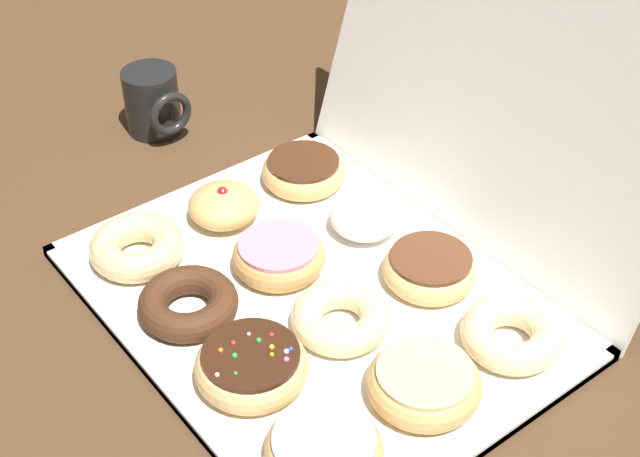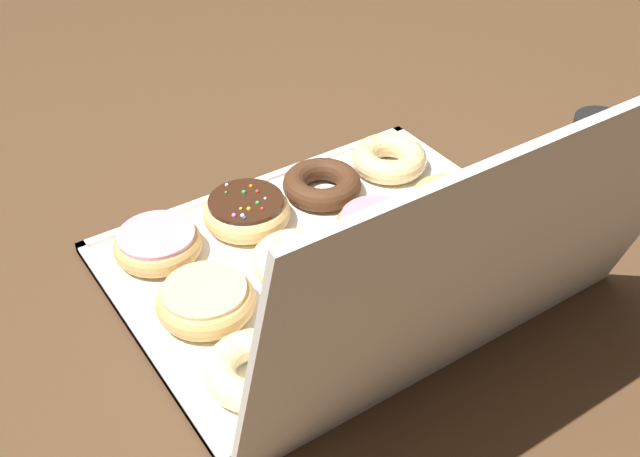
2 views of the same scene
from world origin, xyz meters
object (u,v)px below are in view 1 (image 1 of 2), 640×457
Objects in this scene: pink_frosted_donut_5 at (276,257)px; chocolate_frosted_donut_10 at (430,268)px; donut_box at (313,302)px; pink_frosted_donut_3 at (324,450)px; cruller_donut_0 at (137,246)px; jelly_filled_donut_4 at (225,205)px; powdered_filled_donut_9 at (365,217)px; coffee_mug at (153,101)px; cruller_donut_6 at (341,317)px; cruller_donut_11 at (512,333)px; glazed_ring_donut_7 at (424,383)px; chocolate_frosted_donut_8 at (303,171)px; chocolate_cake_ring_donut_1 at (188,303)px; sprinkle_donut_2 at (251,366)px.

pink_frosted_donut_5 is 0.18m from chocolate_frosted_donut_10.
donut_box is 4.74× the size of pink_frosted_donut_3.
cruller_donut_0 is 0.35m from chocolate_frosted_donut_10.
chocolate_frosted_donut_10 reaches higher than donut_box.
pink_frosted_donut_5 is at bearing 45.72° from cruller_donut_0.
jelly_filled_donut_4 is (-0.00, 0.13, 0.00)m from cruller_donut_0.
coffee_mug is (-0.37, -0.08, 0.02)m from powdered_filled_donut_9.
cruller_donut_11 is at bearing 44.09° from cruller_donut_6.
cruller_donut_11 is (0.37, 0.25, -0.00)m from cruller_donut_0.
cruller_donut_11 is (0.19, 0.12, 0.02)m from donut_box.
chocolate_frosted_donut_10 is at bearing 134.76° from glazed_ring_donut_7.
glazed_ring_donut_7 is (-0.00, 0.13, 0.00)m from pink_frosted_donut_3.
chocolate_frosted_donut_10 and cruller_donut_11 have the same top height.
jelly_filled_donut_4 is 0.25m from coffee_mug.
cruller_donut_6 is at bearing -90.92° from chocolate_frosted_donut_10.
jelly_filled_donut_4 is at bearing -88.88° from chocolate_frosted_donut_8.
cruller_donut_11 is (0.26, 0.13, -0.00)m from pink_frosted_donut_5.
pink_frosted_donut_5 is at bearing -7.35° from coffee_mug.
chocolate_frosted_donut_8 is (-0.24, 0.13, 0.00)m from cruller_donut_6.
chocolate_cake_ring_donut_1 is at bearing -153.38° from glazed_ring_donut_7.
powdered_filled_donut_9 is (-0.12, 0.25, 0.00)m from sprinkle_donut_2.
pink_frosted_donut_3 is 0.64m from coffee_mug.
donut_box is 4.87× the size of pink_frosted_donut_5.
chocolate_cake_ring_donut_1 is at bearing -116.27° from chocolate_frosted_donut_10.
cruller_donut_11 is at bearing -0.74° from powdered_filled_donut_9.
jelly_filled_donut_4 is at bearing -9.45° from coffee_mug.
jelly_filled_donut_4 is 0.81× the size of chocolate_frosted_donut_10.
chocolate_frosted_donut_10 is at bearing 178.77° from cruller_donut_11.
jelly_filled_donut_4 reaches higher than powdered_filled_donut_9.
cruller_donut_11 reaches higher than pink_frosted_donut_3.
chocolate_frosted_donut_10 is (0.00, 0.25, -0.00)m from sprinkle_donut_2.
jelly_filled_donut_4 is at bearing 133.05° from chocolate_cake_ring_donut_1.
powdered_filled_donut_9 is 0.79× the size of cruller_donut_11.
glazed_ring_donut_7 is 1.07× the size of cruller_donut_11.
cruller_donut_0 is at bearing -134.24° from chocolate_frosted_donut_10.
cruller_donut_6 is 0.28m from chocolate_frosted_donut_8.
cruller_donut_11 is at bearing 62.10° from sprinkle_donut_2.
pink_frosted_donut_3 is at bearing -46.22° from powdered_filled_donut_9.
donut_box is at bearing -5.77° from coffee_mug.
pink_frosted_donut_3 is at bearing -19.68° from jelly_filled_donut_4.
jelly_filled_donut_4 is 0.81× the size of cruller_donut_6.
pink_frosted_donut_5 is at bearing 90.75° from chocolate_cake_ring_donut_1.
pink_frosted_donut_3 is 0.13m from glazed_ring_donut_7.
powdered_filled_donut_9 is at bearing 179.26° from cruller_donut_11.
powdered_filled_donut_9 is at bearing 88.72° from chocolate_cake_ring_donut_1.
pink_frosted_donut_5 is at bearing -177.05° from donut_box.
jelly_filled_donut_4 is at bearing 178.12° from cruller_donut_6.
cruller_donut_6 is at bearing 44.58° from chocolate_cake_ring_donut_1.
cruller_donut_0 and glazed_ring_donut_7 have the same top height.
chocolate_cake_ring_donut_1 is 0.28m from chocolate_frosted_donut_8.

